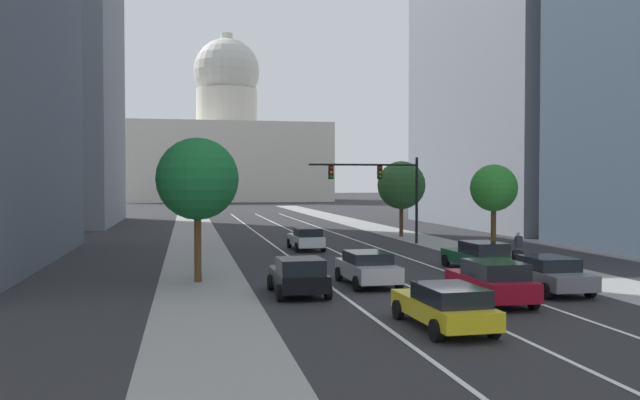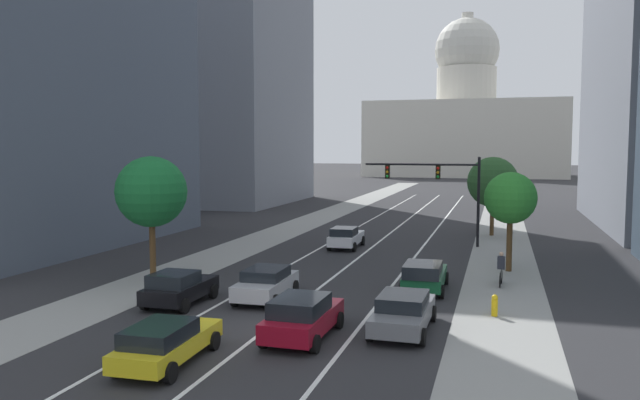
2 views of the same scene
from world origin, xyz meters
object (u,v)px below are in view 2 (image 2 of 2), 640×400
Objects in this scene: car_white at (346,237)px; cyclist at (501,269)px; car_gray at (403,311)px; capitol_building at (465,124)px; car_silver at (266,283)px; car_yellow at (166,342)px; car_green at (424,275)px; street_tree_near_left at (151,192)px; fire_hydrant at (495,305)px; traffic_signal_mast at (441,182)px; street_tree_mid_right at (510,198)px; car_black at (179,287)px; street_tree_near_right at (493,182)px; car_crimson at (302,316)px.

cyclist is (10.27, -9.23, 0.08)m from car_white.
capitol_building is at bearing 2.81° from car_gray.
car_silver is 8.86m from car_yellow.
car_yellow is 18.04m from cyclist.
street_tree_near_left is at bearing 94.25° from car_green.
capitol_building reaches higher than car_yellow.
car_white is at bearing 123.40° from fire_hydrant.
traffic_signal_mast is (4.42, -112.12, -8.07)m from capitol_building.
fire_hydrant is at bearing -93.88° from street_tree_mid_right.
car_gray is at bearing -136.68° from fire_hydrant.
car_silver is at bearing -1.72° from car_yellow.
car_black is 0.73× the size of street_tree_mid_right.
street_tree_near_left reaches higher than car_yellow.
car_white is 0.68× the size of street_tree_near_left.
car_yellow is 13.88m from street_tree_near_left.
street_tree_mid_right reaches higher than car_gray.
capitol_building is at bearing 93.66° from fire_hydrant.
car_green is at bearing 127.69° from cyclist.
street_tree_near_left reaches higher than car_white.
car_white is 13.71m from street_tree_near_right.
car_white is 18.21m from fire_hydrant.
car_crimson is at bearing -116.09° from street_tree_mid_right.
street_tree_near_right is at bearing -22.91° from car_silver.
car_white is 2.55× the size of cyclist.
fire_hydrant is at bearing -178.45° from cyclist.
traffic_signal_mast reaches higher than street_tree_near_right.
cyclist is 0.28× the size of street_tree_near_right.
street_tree_near_left is (-13.96, 5.46, 3.86)m from car_gray.
car_crimson is 4.95× the size of fire_hydrant.
car_green is (10.10, 5.53, 0.01)m from car_black.
capitol_building reaches higher than street_tree_mid_right.
car_white is (-1.68, -115.16, -11.80)m from capitol_building.
car_crimson is 17.01m from street_tree_mid_right.
car_white is at bearing 51.98° from cyclist.
cyclist is 5.14m from street_tree_mid_right.
car_black is 0.50× the size of traffic_signal_mast.
car_white is 19.51m from car_gray.
car_black is at bearing 66.08° from car_crimson.
street_tree_mid_right is at bearing -32.99° from car_green.
car_silver is at bearing 124.04° from cyclist.
street_tree_near_left is (-16.80, -22.04, 0.41)m from street_tree_near_right.
street_tree_near_left is at bearing 56.05° from car_crimson.
car_silver is at bearing 117.19° from car_green.
cyclist reaches higher than car_yellow.
street_tree_near_left is at bearing -93.98° from capitol_building.
street_tree_near_left is (-17.93, -7.59, 0.52)m from street_tree_mid_right.
capitol_building is at bearing 86.02° from street_tree_near_left.
traffic_signal_mast is 1.30× the size of street_tree_near_right.
car_yellow is 0.58× the size of traffic_signal_mast.
street_tree_near_left is (-17.50, -3.63, 3.77)m from cyclist.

